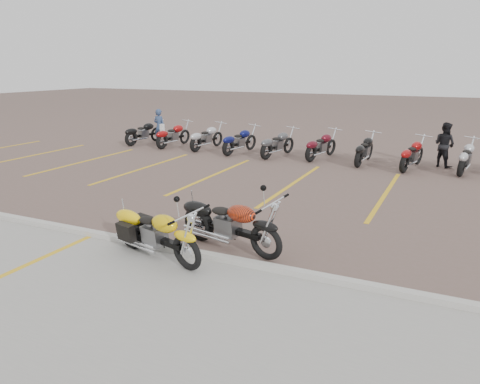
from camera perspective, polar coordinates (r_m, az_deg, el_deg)
The scene contains 10 objects.
ground at distance 10.54m, azimuth -0.78°, elevation -3.86°, with size 100.00×100.00×0.00m, color brown.
concrete_apron at distance 7.12m, azimuth -17.44°, elevation -14.35°, with size 60.00×5.00×0.01m, color #9E9B93.
curb at distance 8.88m, azimuth -6.51°, elevation -7.26°, with size 60.00×0.18×0.12m, color #ADAAA3.
parking_stripes at distance 14.09m, azimuth 6.39°, elevation 0.97°, with size 38.00×5.50×0.01m, color gold, non-canonical shape.
yellow_cruiser at distance 8.68m, azimuth -10.14°, elevation -5.11°, with size 2.21×0.74×0.93m.
flame_cruiser at distance 8.95m, azimuth -1.31°, elevation -4.07°, with size 2.34×0.68×0.97m.
person_a at distance 21.44m, azimuth -9.79°, elevation 7.85°, with size 0.58×0.38×1.58m, color navy.
person_b at distance 17.79m, azimuth 23.66°, elevation 5.30°, with size 0.76×0.59×1.55m, color black.
bollard at distance 20.69m, azimuth -9.43°, elevation 6.80°, with size 0.15×0.15×1.00m, color silver.
bg_bike_row at distance 17.84m, azimuth 9.66°, elevation 5.64°, with size 17.38×2.06×1.10m.
Camera 1 is at (4.39, -8.94, 3.43)m, focal length 35.00 mm.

